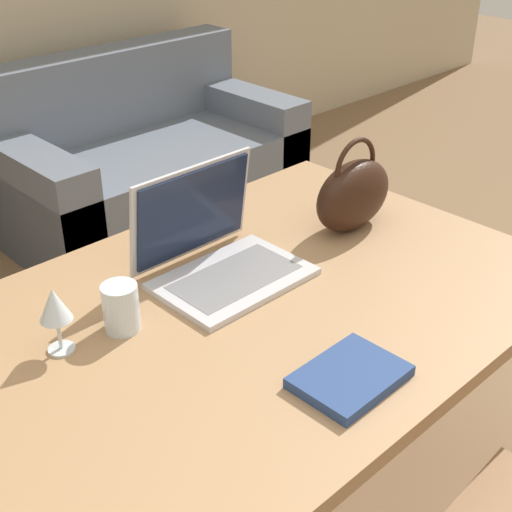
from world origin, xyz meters
TOP-DOWN VIEW (x-y plane):
  - dining_table at (0.12, 0.63)m, footprint 1.50×1.02m
  - couch at (1.05, 2.36)m, footprint 1.45×0.80m
  - laptop at (0.15, 0.80)m, footprint 0.37×0.30m
  - drinking_glass at (-0.16, 0.75)m, footprint 0.08×0.08m
  - wine_glass at (-0.30, 0.77)m, footprint 0.07×0.07m
  - handbag at (0.59, 0.71)m, footprint 0.27×0.12m
  - book at (0.06, 0.28)m, footprint 0.22×0.16m

SIDE VIEW (x-z plane):
  - couch at x=1.05m, z-range -0.12..0.70m
  - dining_table at x=0.12m, z-range 0.29..1.02m
  - book at x=0.06m, z-range 0.72..0.75m
  - drinking_glass at x=-0.16m, z-range 0.72..0.84m
  - laptop at x=0.15m, z-range 0.66..0.93m
  - handbag at x=0.59m, z-range 0.70..0.96m
  - wine_glass at x=-0.30m, z-range 0.76..0.91m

